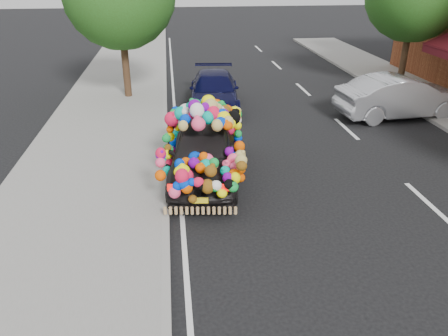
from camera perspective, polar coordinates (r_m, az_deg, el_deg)
The scene contains 7 objects.
ground at distance 9.65m, azimuth 6.55°, elevation -5.97°, with size 100.00×100.00×0.00m, color black.
sidewalk at distance 9.65m, azimuth -19.35°, elevation -7.00°, with size 4.00×60.00×0.12m, color gray.
kerb at distance 9.39m, azimuth -7.62°, elevation -6.53°, with size 0.15×60.00×0.13m, color gray.
lane_markings at distance 11.01m, azimuth 25.15°, elevation -4.21°, with size 6.00×50.00×0.01m, color silver, non-canonical shape.
plush_art_car at distance 10.77m, azimuth -2.67°, elevation 3.78°, with size 2.51×4.50×2.04m.
navy_sedan at distance 16.53m, azimuth -1.32°, elevation 10.02°, with size 1.80×4.42×1.28m, color black.
silver_hatchback at distance 16.63m, azimuth 22.11°, elevation 8.61°, with size 1.55×4.46×1.47m, color #A8AAB0.
Camera 1 is at (-2.10, -8.00, 4.97)m, focal length 35.00 mm.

